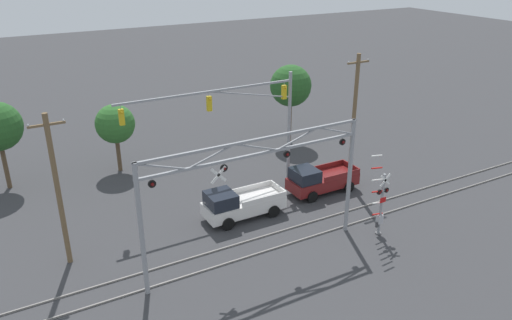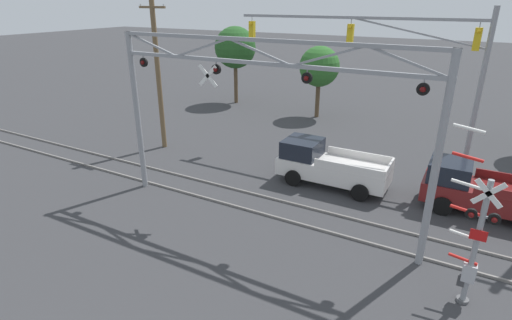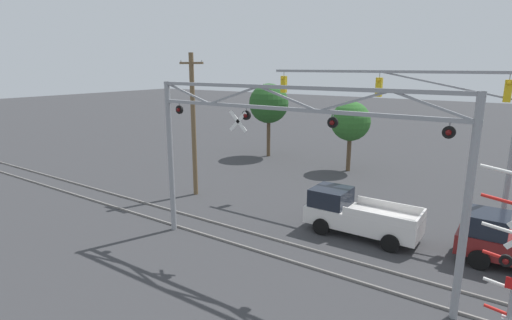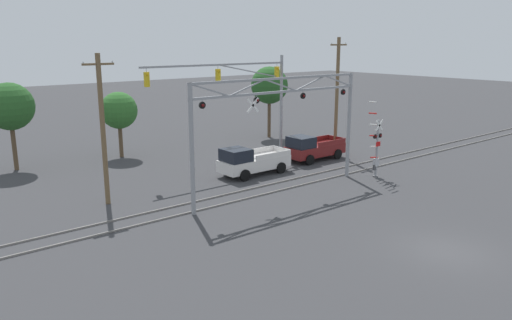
# 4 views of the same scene
# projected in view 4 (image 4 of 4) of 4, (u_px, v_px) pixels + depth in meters

# --- Properties ---
(ground_plane) EXTENTS (200.00, 200.00, 0.00)m
(ground_plane) POSITION_uv_depth(u_px,v_px,m) (447.00, 251.00, 22.61)
(ground_plane) COLOR #38383A
(rail_track_near) EXTENTS (80.00, 0.08, 0.10)m
(rail_track_near) POSITION_uv_depth(u_px,v_px,m) (277.00, 191.00, 31.46)
(rail_track_near) COLOR gray
(rail_track_near) RESTS_ON ground_plane
(rail_track_far) EXTENTS (80.00, 0.08, 0.10)m
(rail_track_far) POSITION_uv_depth(u_px,v_px,m) (262.00, 186.00, 32.55)
(rail_track_far) COLOR gray
(rail_track_far) RESTS_ON ground_plane
(crossing_gantry) EXTENTS (12.85, 0.28, 7.19)m
(crossing_gantry) POSITION_uv_depth(u_px,v_px,m) (280.00, 116.00, 30.11)
(crossing_gantry) COLOR gray
(crossing_gantry) RESTS_ON ground_plane
(crossing_signal_mast) EXTENTS (1.60, 0.35, 5.42)m
(crossing_signal_mast) POSITION_uv_depth(u_px,v_px,m) (376.00, 149.00, 34.44)
(crossing_signal_mast) COLOR gray
(crossing_signal_mast) RESTS_ON ground_plane
(traffic_signal_span) EXTENTS (12.49, 0.39, 8.20)m
(traffic_signal_span) POSITION_uv_depth(u_px,v_px,m) (251.00, 88.00, 38.31)
(traffic_signal_span) COLOR gray
(traffic_signal_span) RESTS_ON ground_plane
(pickup_truck_lead) EXTENTS (5.27, 2.25, 2.07)m
(pickup_truck_lead) POSITION_uv_depth(u_px,v_px,m) (251.00, 161.00, 35.25)
(pickup_truck_lead) COLOR silver
(pickup_truck_lead) RESTS_ON ground_plane
(pickup_truck_following) EXTENTS (5.09, 2.25, 2.07)m
(pickup_truck_following) POSITION_uv_depth(u_px,v_px,m) (312.00, 148.00, 39.61)
(pickup_truck_following) COLOR maroon
(pickup_truck_following) RESTS_ON ground_plane
(utility_pole_left) EXTENTS (1.80, 0.28, 8.65)m
(utility_pole_left) POSITION_uv_depth(u_px,v_px,m) (103.00, 128.00, 28.19)
(utility_pole_left) COLOR brown
(utility_pole_left) RESTS_ON ground_plane
(utility_pole_right) EXTENTS (1.80, 0.28, 9.58)m
(utility_pole_right) POSITION_uv_depth(u_px,v_px,m) (337.00, 96.00, 40.56)
(utility_pole_right) COLOR brown
(utility_pole_right) RESTS_ON ground_plane
(background_tree_beyond_span) EXTENTS (3.44, 3.44, 6.42)m
(background_tree_beyond_span) POSITION_uv_depth(u_px,v_px,m) (10.00, 107.00, 35.78)
(background_tree_beyond_span) COLOR brown
(background_tree_beyond_span) RESTS_ON ground_plane
(background_tree_far_left_verge) EXTENTS (3.59, 3.59, 6.91)m
(background_tree_far_left_verge) POSITION_uv_depth(u_px,v_px,m) (269.00, 85.00, 48.15)
(background_tree_far_left_verge) COLOR brown
(background_tree_far_left_verge) RESTS_ON ground_plane
(background_tree_far_right_verge) EXTENTS (2.97, 2.97, 5.33)m
(background_tree_far_right_verge) POSITION_uv_depth(u_px,v_px,m) (119.00, 111.00, 40.11)
(background_tree_far_right_verge) COLOR brown
(background_tree_far_right_verge) RESTS_ON ground_plane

